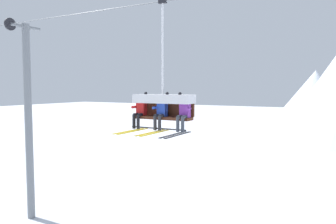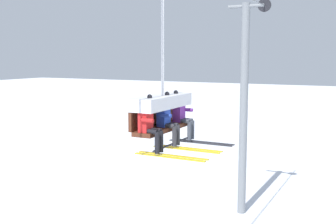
{
  "view_description": "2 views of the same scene",
  "coord_description": "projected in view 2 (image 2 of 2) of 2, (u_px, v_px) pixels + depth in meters",
  "views": [
    {
      "loc": [
        5.0,
        -10.44,
        6.44
      ],
      "look_at": [
        -0.44,
        -0.74,
        5.6
      ],
      "focal_mm": 35.0,
      "sensor_mm": 36.0,
      "label": 1
    },
    {
      "loc": [
        -9.51,
        -5.53,
        7.13
      ],
      "look_at": [
        -0.43,
        -0.85,
        5.78
      ],
      "focal_mm": 45.0,
      "sensor_mm": 36.0,
      "label": 2
    }
  ],
  "objects": [
    {
      "name": "skier_blue",
      "position": [
        168.0,
        119.0,
        10.13
      ],
      "size": [
        0.48,
        1.7,
        1.34
      ],
      "color": "#2847B7"
    },
    {
      "name": "skier_purple",
      "position": [
        183.0,
        115.0,
        10.88
      ],
      "size": [
        0.48,
        1.7,
        1.34
      ],
      "color": "purple"
    },
    {
      "name": "skier_red",
      "position": [
        150.0,
        124.0,
        9.37
      ],
      "size": [
        0.48,
        1.7,
        1.34
      ],
      "color": "red"
    },
    {
      "name": "chairlift_chair",
      "position": [
        160.0,
        106.0,
        10.18
      ],
      "size": [
        2.14,
        0.74,
        4.31
      ],
      "color": "#512819"
    },
    {
      "name": "lift_tower_far",
      "position": [
        244.0,
        106.0,
        18.75
      ],
      "size": [
        0.36,
        1.88,
        9.58
      ],
      "color": "slate",
      "rests_on": "ground_plane"
    }
  ]
}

